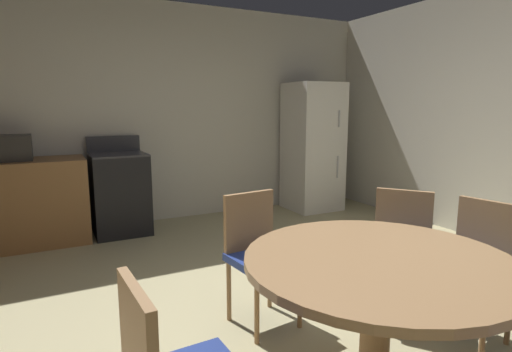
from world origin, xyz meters
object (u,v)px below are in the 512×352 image
at_px(refrigerator, 313,147).
at_px(chair_east, 477,262).
at_px(microwave, 7,148).
at_px(chair_north, 258,249).
at_px(dining_table, 377,289).
at_px(oven_range, 120,193).
at_px(chair_northeast, 400,246).

bearing_deg(refrigerator, chair_east, -107.76).
height_order(microwave, chair_north, microwave).
distance_m(dining_table, chair_east, 1.00).
distance_m(chair_north, chair_east, 1.36).
bearing_deg(oven_range, chair_north, -78.75).
relative_size(chair_north, chair_northeast, 1.00).
height_order(microwave, dining_table, microwave).
bearing_deg(chair_north, chair_east, 46.69).
xyz_separation_m(refrigerator, chair_northeast, (-1.23, -2.80, -0.38)).
bearing_deg(refrigerator, dining_table, -120.58).
xyz_separation_m(chair_north, chair_northeast, (0.90, -0.38, 0.00)).
distance_m(chair_east, chair_northeast, 0.47).
relative_size(refrigerator, chair_east, 2.02).
bearing_deg(microwave, chair_northeast, -49.38).
xyz_separation_m(dining_table, chair_east, (0.98, 0.17, -0.10)).
relative_size(refrigerator, dining_table, 1.42).
bearing_deg(microwave, refrigerator, -0.78).
bearing_deg(chair_north, oven_range, -175.19).
bearing_deg(oven_range, chair_northeast, -64.06).
bearing_deg(microwave, dining_table, -64.33).
xyz_separation_m(microwave, dining_table, (1.66, -3.46, -0.42)).
distance_m(microwave, chair_northeast, 3.80).
bearing_deg(chair_northeast, microwave, -86.89).
bearing_deg(chair_northeast, chair_east, 76.15).
height_order(dining_table, chair_northeast, chair_northeast).
bearing_deg(oven_range, refrigerator, -1.18).
relative_size(oven_range, dining_table, 0.88).
bearing_deg(chair_east, oven_range, -74.17).
distance_m(oven_range, microwave, 1.20).
distance_m(oven_range, chair_north, 2.52).
bearing_deg(oven_range, chair_east, -64.36).
bearing_deg(oven_range, microwave, -179.80).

